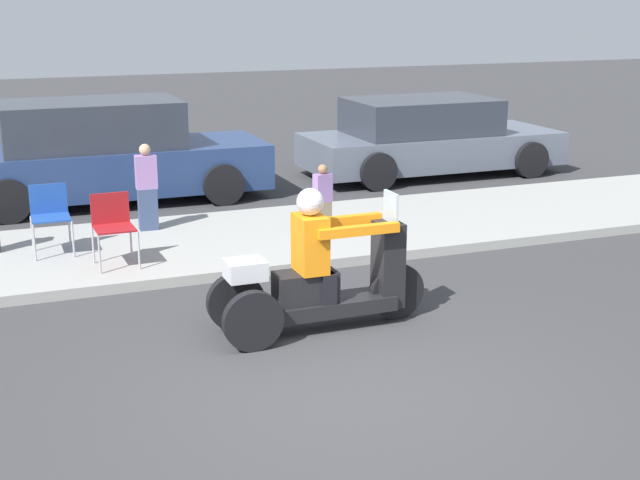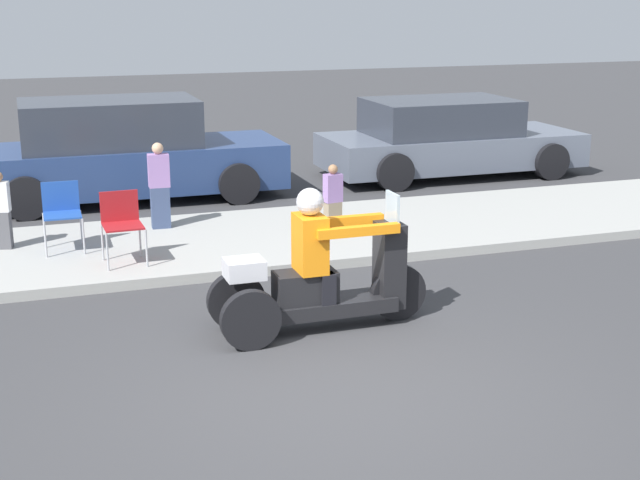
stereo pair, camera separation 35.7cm
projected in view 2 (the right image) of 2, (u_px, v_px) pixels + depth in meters
ground_plane at (345, 393)px, 7.28m from camera, size 60.00×60.00×0.00m
sidewalk_strip at (221, 242)px, 11.46m from camera, size 28.00×2.80×0.12m
motorcycle_trike at (320, 279)px, 8.54m from camera, size 2.15×0.67×1.41m
spectator_by_tree at (333, 202)px, 11.40m from camera, size 0.25×0.17×0.94m
spectator_far_back at (1, 212)px, 10.85m from camera, size 0.26×0.19×0.96m
spectator_mid_group at (159, 187)px, 11.80m from camera, size 0.28×0.17×1.15m
folding_chair_set_back at (121, 219)px, 10.31m from camera, size 0.48×0.48×0.82m
folding_chair_curbside at (62, 209)px, 10.82m from camera, size 0.47×0.47×0.82m
parked_car_lot_right at (447, 139)px, 15.80m from camera, size 4.57×2.05×1.36m
parked_car_lot_far at (122, 153)px, 13.91m from camera, size 4.83×1.96×1.58m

